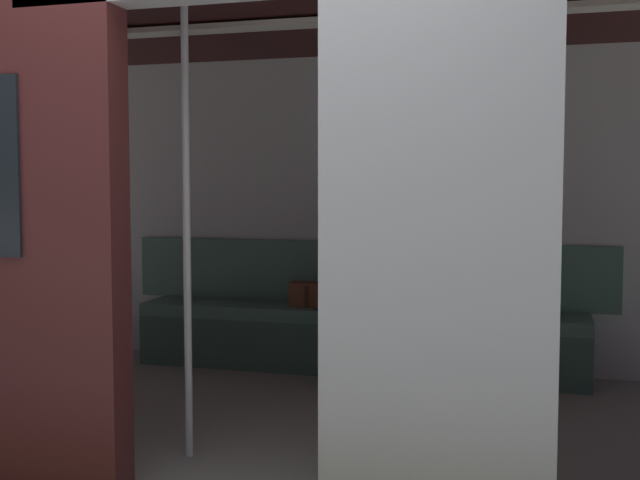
% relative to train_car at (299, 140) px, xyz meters
% --- Properties ---
extents(train_car, '(6.40, 2.86, 2.35)m').
position_rel_train_car_xyz_m(train_car, '(0.00, 0.00, 0.00)').
color(train_car, silver).
rests_on(train_car, ground_plane).
extents(bench_seat, '(3.13, 0.44, 0.45)m').
position_rel_train_car_xyz_m(bench_seat, '(-0.05, -1.10, -1.21)').
color(bench_seat, '#4C7566').
rests_on(bench_seat, ground_plane).
extents(person_seated, '(0.55, 0.70, 1.18)m').
position_rel_train_car_xyz_m(person_seated, '(-0.16, -1.05, -0.88)').
color(person_seated, pink).
rests_on(person_seated, ground_plane).
extents(handbag, '(0.26, 0.15, 0.17)m').
position_rel_train_car_xyz_m(handbag, '(0.29, -1.14, -1.02)').
color(handbag, brown).
rests_on(handbag, bench_seat).
extents(book, '(0.15, 0.22, 0.03)m').
position_rel_train_car_xyz_m(book, '(-0.57, -1.15, -1.09)').
color(book, '#33723F').
rests_on(book, bench_seat).
extents(grab_pole_door, '(0.04, 0.04, 2.21)m').
position_rel_train_car_xyz_m(grab_pole_door, '(0.33, 0.75, -0.45)').
color(grab_pole_door, silver).
rests_on(grab_pole_door, ground_plane).
extents(grab_pole_far, '(0.04, 0.04, 2.21)m').
position_rel_train_car_xyz_m(grab_pole_far, '(-0.43, 0.64, -0.45)').
color(grab_pole_far, silver).
rests_on(grab_pole_far, ground_plane).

